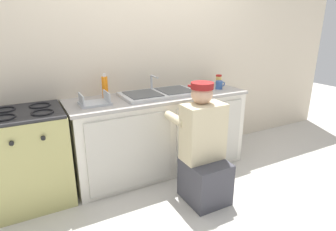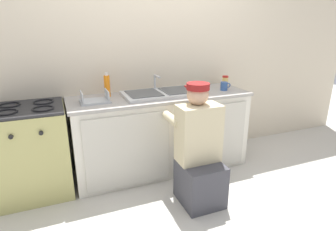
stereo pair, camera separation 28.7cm
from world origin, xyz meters
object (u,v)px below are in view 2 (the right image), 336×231
(sink_double_basin, at_px, (161,93))
(dish_rack_tray, at_px, (95,100))
(stove_range, at_px, (33,151))
(plumber_person, at_px, (199,155))
(spice_bottle_red, at_px, (205,89))
(coffee_mug, at_px, (224,86))
(soap_bottle_orange, at_px, (107,86))
(cell_phone, at_px, (201,89))
(condiment_jar, at_px, (225,81))

(sink_double_basin, distance_m, dish_rack_tray, 0.70)
(sink_double_basin, distance_m, stove_range, 1.37)
(plumber_person, relative_size, spice_bottle_red, 10.52)
(coffee_mug, bearing_deg, sink_double_basin, 174.45)
(sink_double_basin, bearing_deg, soap_bottle_orange, 165.90)
(sink_double_basin, xyz_separation_m, cell_phone, (0.53, 0.08, -0.01))
(stove_range, xyz_separation_m, coffee_mug, (2.04, -0.07, 0.47))
(cell_phone, distance_m, spice_bottle_red, 0.23)
(coffee_mug, distance_m, condiment_jar, 0.21)
(soap_bottle_orange, distance_m, coffee_mug, 1.30)
(dish_rack_tray, bearing_deg, coffee_mug, -1.29)
(plumber_person, relative_size, soap_bottle_orange, 4.42)
(soap_bottle_orange, relative_size, condiment_jar, 1.95)
(cell_phone, bearing_deg, stove_range, -177.48)
(stove_range, distance_m, coffee_mug, 2.10)
(cell_phone, bearing_deg, sink_double_basin, -171.55)
(dish_rack_tray, xyz_separation_m, soap_bottle_orange, (0.16, 0.18, 0.09))
(condiment_jar, bearing_deg, dish_rack_tray, -174.85)
(sink_double_basin, bearing_deg, coffee_mug, -5.55)
(stove_range, height_order, spice_bottle_red, spice_bottle_red)
(sink_double_basin, xyz_separation_m, dish_rack_tray, (-0.70, -0.04, 0.01))
(sink_double_basin, distance_m, cell_phone, 0.53)
(stove_range, xyz_separation_m, condiment_jar, (2.17, 0.10, 0.49))
(cell_phone, xyz_separation_m, soap_bottle_orange, (-1.07, 0.06, 0.11))
(soap_bottle_orange, xyz_separation_m, spice_bottle_red, (1.00, -0.27, -0.06))
(coffee_mug, bearing_deg, plumber_person, -135.30)
(sink_double_basin, relative_size, coffee_mug, 6.35)
(plumber_person, xyz_separation_m, cell_phone, (0.43, 0.79, 0.41))
(sink_double_basin, xyz_separation_m, coffee_mug, (0.74, -0.07, 0.03))
(stove_range, relative_size, coffee_mug, 6.99)
(sink_double_basin, bearing_deg, condiment_jar, 6.65)
(stove_range, height_order, plumber_person, plumber_person)
(plumber_person, distance_m, spice_bottle_red, 0.83)
(plumber_person, bearing_deg, stove_range, 152.86)
(cell_phone, height_order, spice_bottle_red, spice_bottle_red)
(cell_phone, bearing_deg, plumber_person, -118.67)
(cell_phone, bearing_deg, condiment_jar, 3.83)
(sink_double_basin, relative_size, spice_bottle_red, 7.62)
(cell_phone, relative_size, dish_rack_tray, 0.50)
(sink_double_basin, relative_size, stove_range, 0.91)
(dish_rack_tray, distance_m, spice_bottle_red, 1.16)
(dish_rack_tray, xyz_separation_m, spice_bottle_red, (1.16, -0.09, 0.03))
(cell_phone, relative_size, coffee_mug, 1.11)
(stove_range, relative_size, soap_bottle_orange, 3.52)
(plumber_person, distance_m, coffee_mug, 1.02)
(coffee_mug, bearing_deg, condiment_jar, 54.40)
(stove_range, height_order, dish_rack_tray, dish_rack_tray)
(dish_rack_tray, bearing_deg, spice_bottle_red, -4.65)
(cell_phone, xyz_separation_m, spice_bottle_red, (-0.06, -0.21, 0.04))
(dish_rack_tray, relative_size, condiment_jar, 2.19)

